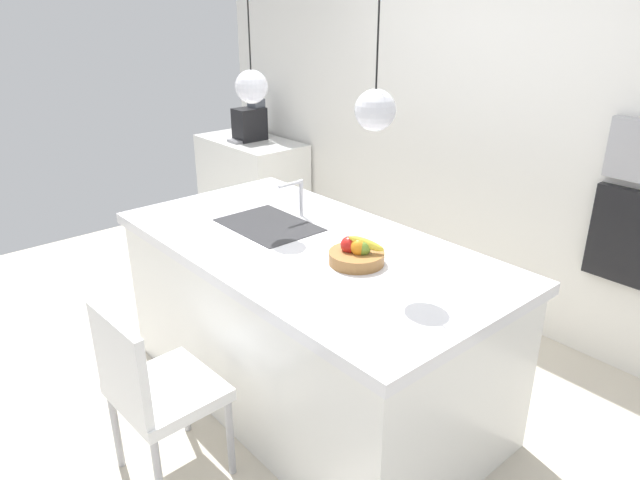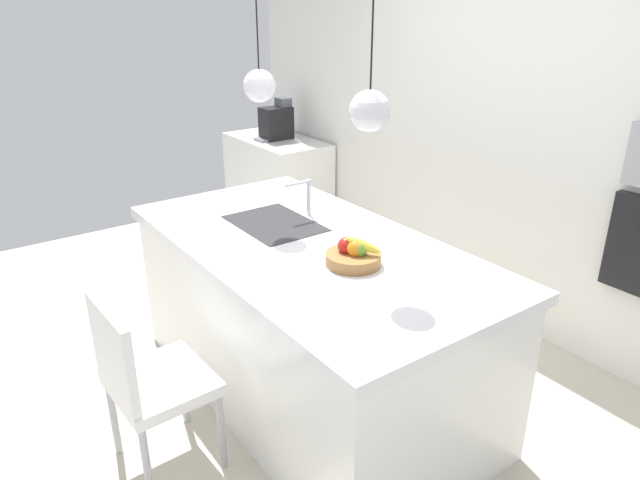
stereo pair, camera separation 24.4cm
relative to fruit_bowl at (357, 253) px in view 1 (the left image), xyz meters
name	(u,v)px [view 1 (the left image)]	position (x,y,z in m)	size (l,w,h in m)	color
floor	(309,391)	(-0.35, -0.02, -1.00)	(6.60, 6.60, 0.00)	beige
back_wall	(495,132)	(-0.35, 1.63, 0.30)	(6.00, 0.10, 2.60)	silver
kitchen_island	(308,321)	(-0.35, -0.02, -0.52)	(2.20, 1.15, 0.95)	white
sink_basin	(269,226)	(-0.69, -0.02, -0.06)	(0.56, 0.40, 0.02)	#2D2D30
faucet	(298,193)	(-0.69, 0.19, 0.09)	(0.02, 0.17, 0.22)	silver
fruit_bowl	(357,253)	(0.00, 0.00, 0.00)	(0.27, 0.27, 0.16)	#9E6B38
side_counter	(252,184)	(-2.75, 1.26, -0.56)	(1.10, 0.60, 0.89)	white
coffee_machine	(250,123)	(-2.74, 1.26, 0.05)	(0.20, 0.35, 0.38)	black
oven	(640,240)	(0.71, 1.56, -0.13)	(0.56, 0.08, 0.56)	black
chair_near	(153,387)	(-0.30, -0.97, -0.48)	(0.49, 0.45, 0.92)	white
pendant_light_left	(251,86)	(-0.80, -0.02, 0.71)	(0.18, 0.18, 0.78)	silver
pendant_light_right	(375,109)	(0.11, -0.02, 0.71)	(0.18, 0.18, 0.78)	silver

